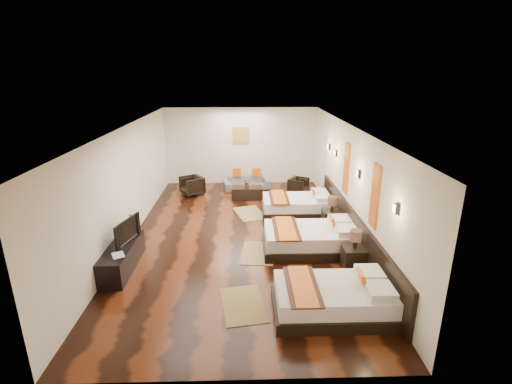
{
  "coord_description": "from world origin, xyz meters",
  "views": [
    {
      "loc": [
        0.15,
        -8.87,
        4.1
      ],
      "look_at": [
        0.42,
        0.25,
        1.1
      ],
      "focal_mm": 26.29,
      "sensor_mm": 36.0,
      "label": 1
    }
  ],
  "objects_px": {
    "bed_far": "(298,205)",
    "coffee_table": "(247,193)",
    "nightstand_a": "(354,256)",
    "armchair_left": "(192,186)",
    "sofa": "(247,183)",
    "bed_near": "(334,298)",
    "bed_mid": "(311,239)",
    "armchair_right": "(299,186)",
    "tv": "(124,231)",
    "figurine": "(131,222)",
    "book": "(112,257)",
    "table_plant": "(247,183)",
    "nightstand_b": "(331,218)",
    "tv_console": "(122,257)"
  },
  "relations": [
    {
      "from": "figurine",
      "to": "sofa",
      "type": "distance_m",
      "value": 5.49
    },
    {
      "from": "tv_console",
      "to": "figurine",
      "type": "relative_size",
      "value": 4.84
    },
    {
      "from": "nightstand_a",
      "to": "armchair_left",
      "type": "bearing_deg",
      "value": 128.36
    },
    {
      "from": "book",
      "to": "armchair_left",
      "type": "height_order",
      "value": "armchair_left"
    },
    {
      "from": "bed_mid",
      "to": "bed_far",
      "type": "distance_m",
      "value": 2.35
    },
    {
      "from": "bed_near",
      "to": "bed_mid",
      "type": "xyz_separation_m",
      "value": [
        0.0,
        2.4,
        0.02
      ]
    },
    {
      "from": "nightstand_b",
      "to": "coffee_table",
      "type": "distance_m",
      "value": 3.38
    },
    {
      "from": "book",
      "to": "figurine",
      "type": "height_order",
      "value": "figurine"
    },
    {
      "from": "armchair_left",
      "to": "table_plant",
      "type": "height_order",
      "value": "table_plant"
    },
    {
      "from": "bed_near",
      "to": "table_plant",
      "type": "xyz_separation_m",
      "value": [
        -1.49,
        6.17,
        0.27
      ]
    },
    {
      "from": "coffee_table",
      "to": "bed_mid",
      "type": "bearing_deg",
      "value": -68.26
    },
    {
      "from": "bed_far",
      "to": "table_plant",
      "type": "relative_size",
      "value": 7.19
    },
    {
      "from": "tv_console",
      "to": "bed_far",
      "type": "bearing_deg",
      "value": 36.35
    },
    {
      "from": "nightstand_b",
      "to": "armchair_right",
      "type": "bearing_deg",
      "value": 98.51
    },
    {
      "from": "figurine",
      "to": "coffee_table",
      "type": "xyz_separation_m",
      "value": [
        2.7,
        3.7,
        -0.54
      ]
    },
    {
      "from": "nightstand_b",
      "to": "armchair_left",
      "type": "distance_m",
      "value": 5.1
    },
    {
      "from": "figurine",
      "to": "coffee_table",
      "type": "relative_size",
      "value": 0.37
    },
    {
      "from": "bed_mid",
      "to": "coffee_table",
      "type": "distance_m",
      "value": 4.04
    },
    {
      "from": "bed_mid",
      "to": "tv",
      "type": "xyz_separation_m",
      "value": [
        -4.15,
        -0.6,
        0.53
      ]
    },
    {
      "from": "nightstand_a",
      "to": "tv_console",
      "type": "height_order",
      "value": "nightstand_a"
    },
    {
      "from": "bed_far",
      "to": "nightstand_b",
      "type": "distance_m",
      "value": 1.35
    },
    {
      "from": "tv",
      "to": "book",
      "type": "distance_m",
      "value": 0.74
    },
    {
      "from": "bed_near",
      "to": "book",
      "type": "xyz_separation_m",
      "value": [
        -4.2,
        1.1,
        0.29
      ]
    },
    {
      "from": "tv_console",
      "to": "figurine",
      "type": "distance_m",
      "value": 0.91
    },
    {
      "from": "bed_far",
      "to": "nightstand_b",
      "type": "xyz_separation_m",
      "value": [
        0.75,
        -1.13,
        0.05
      ]
    },
    {
      "from": "bed_far",
      "to": "sofa",
      "type": "xyz_separation_m",
      "value": [
        -1.49,
        2.45,
        -0.03
      ]
    },
    {
      "from": "bed_far",
      "to": "table_plant",
      "type": "height_order",
      "value": "bed_far"
    },
    {
      "from": "armchair_left",
      "to": "coffee_table",
      "type": "xyz_separation_m",
      "value": [
        1.87,
        -0.49,
        -0.12
      ]
    },
    {
      "from": "figurine",
      "to": "book",
      "type": "bearing_deg",
      "value": -90.0
    },
    {
      "from": "bed_near",
      "to": "armchair_left",
      "type": "height_order",
      "value": "bed_near"
    },
    {
      "from": "nightstand_a",
      "to": "armchair_right",
      "type": "height_order",
      "value": "nightstand_a"
    },
    {
      "from": "bed_mid",
      "to": "sofa",
      "type": "distance_m",
      "value": 5.03
    },
    {
      "from": "armchair_right",
      "to": "figurine",
      "type": "bearing_deg",
      "value": 163.98
    },
    {
      "from": "bed_near",
      "to": "figurine",
      "type": "relative_size",
      "value": 5.61
    },
    {
      "from": "bed_mid",
      "to": "tv_console",
      "type": "bearing_deg",
      "value": -169.98
    },
    {
      "from": "bed_far",
      "to": "sofa",
      "type": "relative_size",
      "value": 1.26
    },
    {
      "from": "bed_near",
      "to": "armchair_left",
      "type": "bearing_deg",
      "value": 116.89
    },
    {
      "from": "sofa",
      "to": "bed_far",
      "type": "bearing_deg",
      "value": -71.47
    },
    {
      "from": "sofa",
      "to": "armchair_left",
      "type": "distance_m",
      "value": 1.95
    },
    {
      "from": "nightstand_b",
      "to": "table_plant",
      "type": "bearing_deg",
      "value": 131.23
    },
    {
      "from": "armchair_left",
      "to": "nightstand_b",
      "type": "bearing_deg",
      "value": 21.42
    },
    {
      "from": "bed_far",
      "to": "coffee_table",
      "type": "relative_size",
      "value": 2.06
    },
    {
      "from": "tv",
      "to": "coffee_table",
      "type": "bearing_deg",
      "value": -16.62
    },
    {
      "from": "nightstand_b",
      "to": "tv",
      "type": "distance_m",
      "value": 5.25
    },
    {
      "from": "tv",
      "to": "armchair_left",
      "type": "height_order",
      "value": "tv"
    },
    {
      "from": "bed_mid",
      "to": "bed_near",
      "type": "bearing_deg",
      "value": -90.04
    },
    {
      "from": "bed_far",
      "to": "tv_console",
      "type": "bearing_deg",
      "value": -143.65
    },
    {
      "from": "nightstand_b",
      "to": "table_plant",
      "type": "distance_m",
      "value": 3.4
    },
    {
      "from": "sofa",
      "to": "armchair_right",
      "type": "height_order",
      "value": "armchair_right"
    },
    {
      "from": "book",
      "to": "armchair_left",
      "type": "relative_size",
      "value": 0.42
    }
  ]
}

